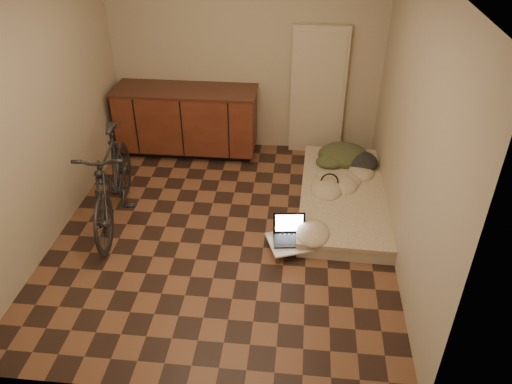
# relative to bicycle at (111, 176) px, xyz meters

# --- Properties ---
(room_shell) EXTENTS (3.50, 4.00, 2.60)m
(room_shell) POSITION_rel_bicycle_xyz_m (1.20, -0.07, 0.73)
(room_shell) COLOR brown
(room_shell) RESTS_ON ground
(cabinets) EXTENTS (1.84, 0.62, 0.91)m
(cabinets) POSITION_rel_bicycle_xyz_m (0.45, 1.63, -0.10)
(cabinets) COLOR black
(cabinets) RESTS_ON ground
(appliance_panel) EXTENTS (0.70, 0.10, 1.70)m
(appliance_panel) POSITION_rel_bicycle_xyz_m (2.15, 1.87, 0.28)
(appliance_panel) COLOR beige
(appliance_panel) RESTS_ON ground
(bicycle) EXTENTS (0.75, 1.80, 1.13)m
(bicycle) POSITION_rel_bicycle_xyz_m (0.00, 0.00, 0.00)
(bicycle) COLOR black
(bicycle) RESTS_ON ground
(futon) EXTENTS (1.06, 2.11, 0.18)m
(futon) POSITION_rel_bicycle_xyz_m (2.50, 0.57, -0.48)
(futon) COLOR #C2B59B
(futon) RESTS_ON ground
(clothing_pile) EXTENTS (0.69, 0.58, 0.27)m
(clothing_pile) POSITION_rel_bicycle_xyz_m (2.57, 1.27, -0.25)
(clothing_pile) COLOR #3B4226
(clothing_pile) RESTS_ON futon
(headphones) EXTENTS (0.24, 0.22, 0.15)m
(headphones) POSITION_rel_bicycle_xyz_m (2.32, 0.63, -0.31)
(headphones) COLOR black
(headphones) RESTS_ON futon
(lap_desk) EXTENTS (0.72, 0.59, 0.10)m
(lap_desk) POSITION_rel_bicycle_xyz_m (2.00, -0.29, -0.48)
(lap_desk) COLOR brown
(lap_desk) RESTS_ON ground
(laptop) EXTENTS (0.37, 0.34, 0.23)m
(laptop) POSITION_rel_bicycle_xyz_m (1.90, -0.26, -0.41)
(laptop) COLOR black
(laptop) RESTS_ON lap_desk
(mouse) EXTENTS (0.08, 0.11, 0.03)m
(mouse) POSITION_rel_bicycle_xyz_m (2.20, -0.22, -0.45)
(mouse) COLOR white
(mouse) RESTS_ON lap_desk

